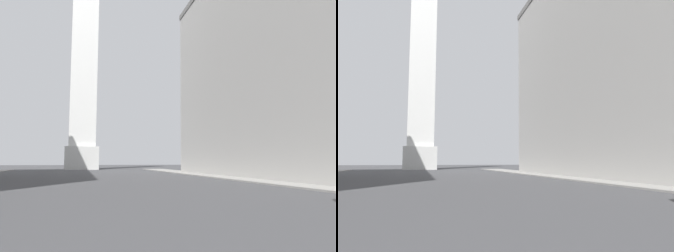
{
  "view_description": "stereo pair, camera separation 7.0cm",
  "coord_description": "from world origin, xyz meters",
  "views": [
    {
      "loc": [
        -0.39,
        -0.65,
        1.98
      ],
      "look_at": [
        12.38,
        47.08,
        7.37
      ],
      "focal_mm": 35.0,
      "sensor_mm": 36.0,
      "label": 1
    },
    {
      "loc": [
        -0.32,
        -0.66,
        1.98
      ],
      "look_at": [
        12.38,
        47.08,
        7.37
      ],
      "focal_mm": 35.0,
      "sensor_mm": 36.0,
      "label": 2
    }
  ],
  "objects": [
    {
      "name": "obelisk",
      "position": [
        0.0,
        85.64,
        36.65
      ],
      "size": [
        8.13,
        8.13,
        76.16
      ],
      "color": "silver",
      "rests_on": "ground_plane"
    },
    {
      "name": "sidewalk_right",
      "position": [
        17.6,
        30.83,
        0.07
      ],
      "size": [
        5.0,
        102.76,
        0.15
      ],
      "primitive_type": "cube",
      "color": "gray",
      "rests_on": "ground_plane"
    }
  ]
}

